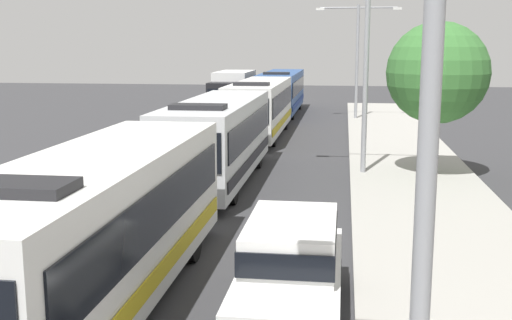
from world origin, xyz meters
TOP-DOWN VIEW (x-y plane):
  - bus_lead at (-1.30, 11.34)m, footprint 2.58×10.52m
  - bus_second_in_line at (-1.30, 23.02)m, footprint 2.58×10.56m
  - bus_middle at (-1.30, 35.12)m, footprint 2.58×11.27m
  - bus_fourth_in_line at (-1.30, 47.09)m, footprint 2.58×11.84m
  - white_suv at (2.40, 11.33)m, footprint 1.86×5.01m
  - box_truck_oncoming at (-4.60, 45.17)m, footprint 2.35×7.29m
  - streetlamp_near at (4.10, 6.16)m, footprint 5.25×0.28m
  - streetlamp_mid at (4.10, 24.93)m, footprint 6.45×0.28m
  - streetlamp_far at (4.10, 43.70)m, footprint 5.58×0.28m
  - roadside_tree at (6.76, 24.89)m, footprint 3.83×3.83m

SIDE VIEW (x-z plane):
  - white_suv at x=2.40m, z-range 0.08..1.98m
  - bus_lead at x=-1.30m, z-range 0.08..3.29m
  - bus_second_in_line at x=-1.30m, z-range 0.08..3.29m
  - bus_middle at x=-1.30m, z-range 0.09..3.30m
  - bus_fourth_in_line at x=-1.30m, z-range 0.09..3.30m
  - box_truck_oncoming at x=-4.60m, z-range 0.13..3.28m
  - roadside_tree at x=6.76m, z-range 1.12..6.93m
  - streetlamp_far at x=4.10m, z-range 1.03..8.53m
  - streetlamp_mid at x=4.10m, z-range 1.09..8.68m
  - streetlamp_near at x=4.10m, z-range 1.05..9.90m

